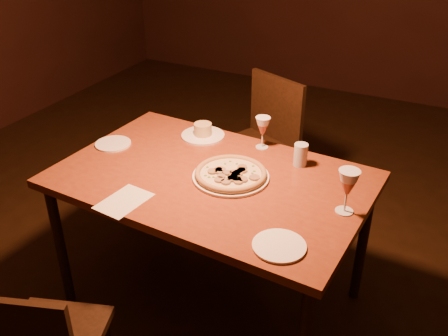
% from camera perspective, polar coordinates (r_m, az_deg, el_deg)
% --- Properties ---
extents(floor, '(7.00, 7.00, 0.00)m').
position_cam_1_polar(floor, '(2.68, 2.55, -17.44)').
color(floor, black).
rests_on(floor, ground).
extents(dining_table, '(1.50, 1.01, 0.77)m').
position_cam_1_polar(dining_table, '(2.38, -1.44, -2.33)').
color(dining_table, brown).
rests_on(dining_table, floor).
extents(chair_far, '(0.58, 0.58, 0.92)m').
position_cam_1_polar(chair_far, '(3.24, 4.20, 3.14)').
color(chair_far, black).
rests_on(chair_far, floor).
extents(pizza_plate, '(0.36, 0.36, 0.04)m').
position_cam_1_polar(pizza_plate, '(2.32, 0.78, -0.69)').
color(pizza_plate, white).
rests_on(pizza_plate, dining_table).
extents(ramekin_saucer, '(0.23, 0.23, 0.07)m').
position_cam_1_polar(ramekin_saucer, '(2.71, -2.43, 4.10)').
color(ramekin_saucer, white).
rests_on(ramekin_saucer, dining_table).
extents(wine_glass_far, '(0.08, 0.08, 0.17)m').
position_cam_1_polar(wine_glass_far, '(2.57, 4.43, 4.06)').
color(wine_glass_far, '#A85346').
rests_on(wine_glass_far, dining_table).
extents(wine_glass_right, '(0.09, 0.09, 0.20)m').
position_cam_1_polar(wine_glass_right, '(2.10, 13.87, -2.63)').
color(wine_glass_right, '#A85346').
rests_on(wine_glass_right, dining_table).
extents(water_tumbler, '(0.07, 0.07, 0.11)m').
position_cam_1_polar(water_tumbler, '(2.44, 8.75, 1.51)').
color(water_tumbler, silver).
rests_on(water_tumbler, dining_table).
extents(side_plate_left, '(0.19, 0.19, 0.01)m').
position_cam_1_polar(side_plate_left, '(2.69, -12.56, 2.73)').
color(side_plate_left, white).
rests_on(side_plate_left, dining_table).
extents(side_plate_near, '(0.21, 0.21, 0.01)m').
position_cam_1_polar(side_plate_near, '(1.92, 6.32, -8.83)').
color(side_plate_near, white).
rests_on(side_plate_near, dining_table).
extents(menu_card, '(0.18, 0.25, 0.00)m').
position_cam_1_polar(menu_card, '(2.20, -11.36, -3.73)').
color(menu_card, silver).
rests_on(menu_card, dining_table).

